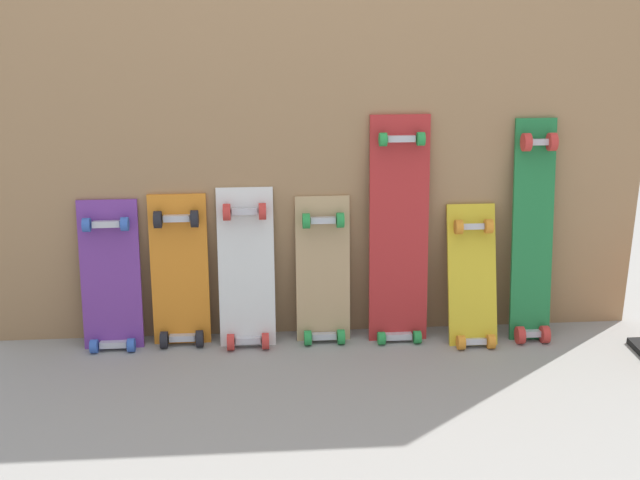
% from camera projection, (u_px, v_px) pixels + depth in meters
% --- Properties ---
extents(ground_plane, '(12.00, 12.00, 0.00)m').
position_uv_depth(ground_plane, '(319.00, 336.00, 3.33)').
color(ground_plane, gray).
extents(plywood_wall_panel, '(2.60, 0.04, 1.84)m').
position_uv_depth(plywood_wall_panel, '(317.00, 108.00, 3.10)').
color(plywood_wall_panel, '#99724C').
rests_on(plywood_wall_panel, ground).
extents(skateboard_purple, '(0.23, 0.16, 0.65)m').
position_uv_depth(skateboard_purple, '(111.00, 284.00, 3.18)').
color(skateboard_purple, '#6B338C').
rests_on(skateboard_purple, ground).
extents(skateboard_orange, '(0.22, 0.14, 0.66)m').
position_uv_depth(skateboard_orange, '(180.00, 278.00, 3.20)').
color(skateboard_orange, orange).
rests_on(skateboard_orange, ground).
extents(skateboard_white, '(0.22, 0.18, 0.69)m').
position_uv_depth(skateboard_white, '(247.00, 276.00, 3.20)').
color(skateboard_white, silver).
rests_on(skateboard_white, ground).
extents(skateboard_natural, '(0.21, 0.16, 0.65)m').
position_uv_depth(skateboard_natural, '(323.00, 278.00, 3.24)').
color(skateboard_natural, tan).
rests_on(skateboard_natural, ground).
extents(skateboard_red, '(0.23, 0.17, 0.97)m').
position_uv_depth(skateboard_red, '(399.00, 239.00, 3.21)').
color(skateboard_red, '#B22626').
rests_on(skateboard_red, ground).
extents(skateboard_yellow, '(0.19, 0.24, 0.61)m').
position_uv_depth(skateboard_yellow, '(473.00, 284.00, 3.24)').
color(skateboard_yellow, gold).
rests_on(skateboard_yellow, ground).
extents(skateboard_green, '(0.16, 0.21, 0.94)m').
position_uv_depth(skateboard_green, '(533.00, 239.00, 3.22)').
color(skateboard_green, '#1E7238').
rests_on(skateboard_green, ground).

